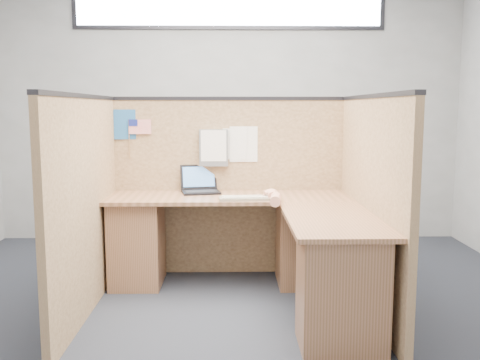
{
  "coord_description": "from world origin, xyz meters",
  "views": [
    {
      "loc": [
        0.01,
        -3.59,
        1.43
      ],
      "look_at": [
        0.09,
        0.5,
        0.88
      ],
      "focal_mm": 40.0,
      "sensor_mm": 36.0,
      "label": 1
    }
  ],
  "objects_px": {
    "keyboard": "(248,198)",
    "l_desk": "(254,249)",
    "mouse": "(271,196)",
    "laptop": "(201,186)"
  },
  "relations": [
    {
      "from": "keyboard",
      "to": "mouse",
      "type": "xyz_separation_m",
      "value": [
        0.18,
        0.04,
        0.01
      ]
    },
    {
      "from": "l_desk",
      "to": "laptop",
      "type": "xyz_separation_m",
      "value": [
        -0.42,
        0.59,
        0.39
      ]
    },
    {
      "from": "keyboard",
      "to": "l_desk",
      "type": "bearing_deg",
      "value": -82.39
    },
    {
      "from": "l_desk",
      "to": "laptop",
      "type": "height_order",
      "value": "laptop"
    },
    {
      "from": "mouse",
      "to": "l_desk",
      "type": "bearing_deg",
      "value": -122.38
    },
    {
      "from": "l_desk",
      "to": "keyboard",
      "type": "xyz_separation_m",
      "value": [
        -0.04,
        0.19,
        0.35
      ]
    },
    {
      "from": "l_desk",
      "to": "mouse",
      "type": "xyz_separation_m",
      "value": [
        0.14,
        0.23,
        0.36
      ]
    },
    {
      "from": "l_desk",
      "to": "laptop",
      "type": "relative_size",
      "value": 5.58
    },
    {
      "from": "laptop",
      "to": "l_desk",
      "type": "bearing_deg",
      "value": -65.83
    },
    {
      "from": "keyboard",
      "to": "mouse",
      "type": "height_order",
      "value": "mouse"
    }
  ]
}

